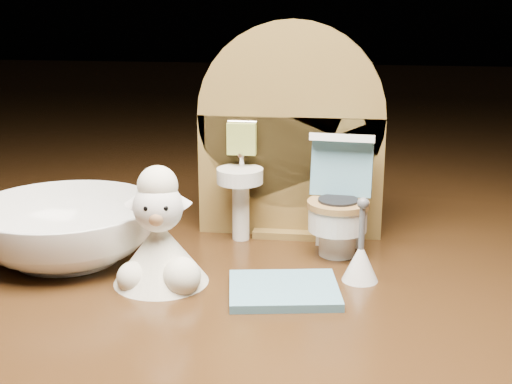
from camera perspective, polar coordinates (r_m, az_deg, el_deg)
backdrop_panel at (r=0.50m, az=2.70°, el=3.89°), size 0.13×0.05×0.15m
toy_toilet at (r=0.48m, az=6.71°, el=-1.36°), size 0.04×0.05×0.08m
bath_mat at (r=0.42m, az=2.24°, el=-7.85°), size 0.07×0.06×0.00m
toilet_brush at (r=0.44m, az=8.37°, el=-5.33°), size 0.02×0.02×0.05m
plush_lamb at (r=0.43m, az=-7.68°, el=-4.05°), size 0.06×0.06×0.07m
ceramic_bowl at (r=0.48m, az=-14.93°, el=-3.05°), size 0.14×0.14×0.04m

